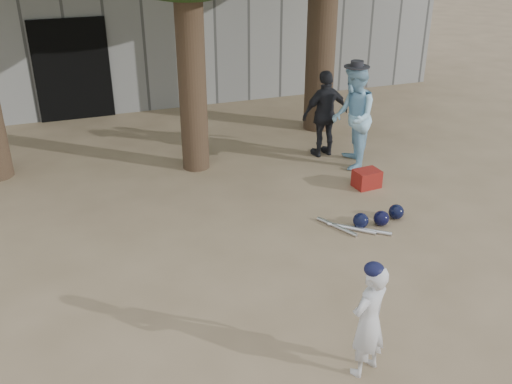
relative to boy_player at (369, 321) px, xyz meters
name	(u,v)px	position (x,y,z in m)	size (l,w,h in m)	color
ground	(237,307)	(-0.88, 1.40, -0.62)	(70.00, 70.00, 0.00)	#937C5E
boy_player	(369,321)	(0.00, 0.00, 0.00)	(0.45, 0.30, 1.24)	silver
spectator_blue	(353,117)	(2.37, 4.71, 0.31)	(0.90, 0.70, 1.86)	#98CDEB
spectator_dark	(325,114)	(2.16, 5.35, 0.19)	(0.95, 0.40, 1.63)	black
red_bag	(367,179)	(2.21, 3.80, -0.47)	(0.42, 0.32, 0.30)	maroon
back_building	(112,29)	(-0.89, 11.74, 0.88)	(16.00, 5.24, 3.00)	gray
helmet_row	(380,217)	(1.74, 2.60, -0.51)	(0.87, 0.33, 0.23)	black
bat_pile	(352,228)	(1.26, 2.57, -0.59)	(0.83, 0.83, 0.06)	silver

